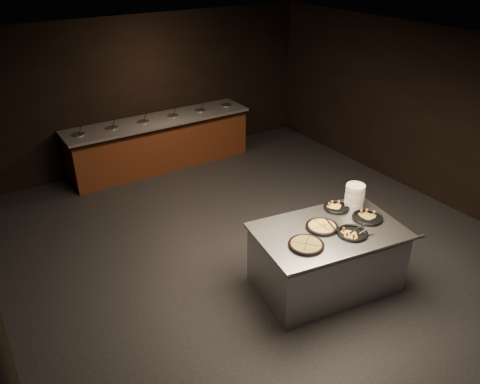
{
  "coord_description": "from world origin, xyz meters",
  "views": [
    {
      "loc": [
        -3.38,
        -4.6,
        4.11
      ],
      "look_at": [
        -0.21,
        0.3,
        0.94
      ],
      "focal_mm": 35.0,
      "sensor_mm": 36.0,
      "label": 1
    }
  ],
  "objects_px": {
    "serving_counter": "(326,259)",
    "pan_veggie_whole": "(306,245)",
    "pan_cheese_whole": "(322,226)",
    "plate_stack": "(355,195)"
  },
  "relations": [
    {
      "from": "plate_stack",
      "to": "pan_veggie_whole",
      "type": "distance_m",
      "value": 1.24
    },
    {
      "from": "plate_stack",
      "to": "pan_veggie_whole",
      "type": "xyz_separation_m",
      "value": [
        -1.17,
        -0.39,
        -0.13
      ]
    },
    {
      "from": "pan_veggie_whole",
      "to": "pan_cheese_whole",
      "type": "xyz_separation_m",
      "value": [
        0.42,
        0.2,
        -0.0
      ]
    },
    {
      "from": "plate_stack",
      "to": "pan_cheese_whole",
      "type": "distance_m",
      "value": 0.78
    },
    {
      "from": "plate_stack",
      "to": "pan_cheese_whole",
      "type": "relative_size",
      "value": 0.75
    },
    {
      "from": "pan_cheese_whole",
      "to": "plate_stack",
      "type": "bearing_deg",
      "value": 14.64
    },
    {
      "from": "serving_counter",
      "to": "plate_stack",
      "type": "xyz_separation_m",
      "value": [
        0.69,
        0.28,
        0.62
      ]
    },
    {
      "from": "serving_counter",
      "to": "plate_stack",
      "type": "bearing_deg",
      "value": 30.77
    },
    {
      "from": "pan_cheese_whole",
      "to": "pan_veggie_whole",
      "type": "bearing_deg",
      "value": -155.09
    },
    {
      "from": "serving_counter",
      "to": "pan_veggie_whole",
      "type": "xyz_separation_m",
      "value": [
        -0.47,
        -0.11,
        0.48
      ]
    }
  ]
}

